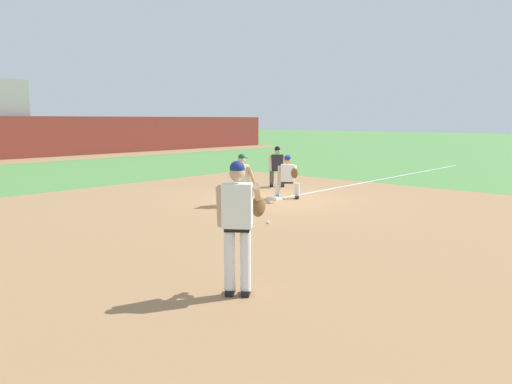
{
  "coord_description": "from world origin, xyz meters",
  "views": [
    {
      "loc": [
        -11.53,
        -9.44,
        2.4
      ],
      "look_at": [
        -4.74,
        -3.42,
        1.08
      ],
      "focal_mm": 35.0,
      "sensor_mm": 36.0,
      "label": 1
    }
  ],
  "objects": [
    {
      "name": "warning_track_strip",
      "position": [
        0.0,
        20.0,
        0.0
      ],
      "size": [
        48.0,
        3.2,
        0.01
      ],
      "primitive_type": "cube",
      "color": "#9E754C",
      "rests_on": "ground"
    },
    {
      "name": "ground_plane",
      "position": [
        0.0,
        0.0,
        0.0
      ],
      "size": [
        160.0,
        160.0,
        0.0
      ],
      "primitive_type": "plane",
      "color": "#518942"
    },
    {
      "name": "first_base_bag",
      "position": [
        0.0,
        0.0,
        0.04
      ],
      "size": [
        0.38,
        0.38,
        0.09
      ],
      "primitive_type": "cube",
      "color": "white",
      "rests_on": "ground"
    },
    {
      "name": "baserunner",
      "position": [
        -1.44,
        0.04,
        0.79
      ],
      "size": [
        0.44,
        0.6,
        1.46
      ],
      "color": "black",
      "rests_on": "ground"
    },
    {
      "name": "foul_line_stripe",
      "position": [
        7.45,
        0.0,
        0.01
      ],
      "size": [
        14.9,
        0.1,
        0.0
      ],
      "primitive_type": "cube",
      "color": "white",
      "rests_on": "ground"
    },
    {
      "name": "baseball",
      "position": [
        -2.86,
        -2.12,
        0.04
      ],
      "size": [
        0.07,
        0.07,
        0.07
      ],
      "primitive_type": "sphere",
      "color": "white",
      "rests_on": "ground"
    },
    {
      "name": "pitcher",
      "position": [
        -6.73,
        -4.87,
        1.06
      ],
      "size": [
        0.85,
        0.57,
        1.86
      ],
      "color": "black",
      "rests_on": "ground"
    },
    {
      "name": "infield_dirt_patch",
      "position": [
        -3.39,
        -2.44,
        0.0
      ],
      "size": [
        18.0,
        18.0,
        0.01
      ],
      "primitive_type": "cube",
      "color": "#9E754C",
      "rests_on": "ground"
    },
    {
      "name": "umpire",
      "position": [
        2.27,
        1.78,
        0.79
      ],
      "size": [
        0.65,
        0.68,
        1.46
      ],
      "color": "black",
      "rests_on": "ground"
    },
    {
      "name": "first_baseman",
      "position": [
        0.35,
        -0.2,
        0.73
      ],
      "size": [
        0.8,
        1.05,
        1.34
      ],
      "color": "black",
      "rests_on": "ground"
    }
  ]
}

